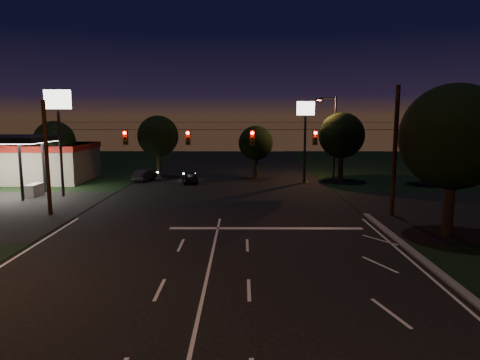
{
  "coord_description": "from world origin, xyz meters",
  "views": [
    {
      "loc": [
        1.54,
        -14.33,
        6.93
      ],
      "look_at": [
        1.38,
        11.81,
        3.0
      ],
      "focal_mm": 32.0,
      "sensor_mm": 36.0,
      "label": 1
    }
  ],
  "objects_px": {
    "car_oncoming_a": "(190,177)",
    "car_oncoming_b": "(145,175)",
    "utility_pole_right": "(391,216)",
    "tree_right_near": "(453,138)"
  },
  "relations": [
    {
      "from": "utility_pole_right",
      "to": "car_oncoming_b",
      "type": "bearing_deg",
      "value": 142.49
    },
    {
      "from": "utility_pole_right",
      "to": "tree_right_near",
      "type": "xyz_separation_m",
      "value": [
        1.53,
        -4.83,
        5.68
      ]
    },
    {
      "from": "car_oncoming_a",
      "to": "car_oncoming_b",
      "type": "xyz_separation_m",
      "value": [
        -5.08,
        1.34,
        -0.02
      ]
    },
    {
      "from": "car_oncoming_a",
      "to": "utility_pole_right",
      "type": "bearing_deg",
      "value": 126.9
    },
    {
      "from": "utility_pole_right",
      "to": "car_oncoming_a",
      "type": "bearing_deg",
      "value": 137.12
    },
    {
      "from": "car_oncoming_a",
      "to": "car_oncoming_b",
      "type": "relative_size",
      "value": 0.99
    },
    {
      "from": "utility_pole_right",
      "to": "tree_right_near",
      "type": "distance_m",
      "value": 7.61
    },
    {
      "from": "car_oncoming_a",
      "to": "car_oncoming_b",
      "type": "bearing_deg",
      "value": -24.98
    },
    {
      "from": "utility_pole_right",
      "to": "tree_right_near",
      "type": "relative_size",
      "value": 1.03
    },
    {
      "from": "tree_right_near",
      "to": "car_oncoming_b",
      "type": "xyz_separation_m",
      "value": [
        -22.53,
        20.96,
        -5.06
      ]
    }
  ]
}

